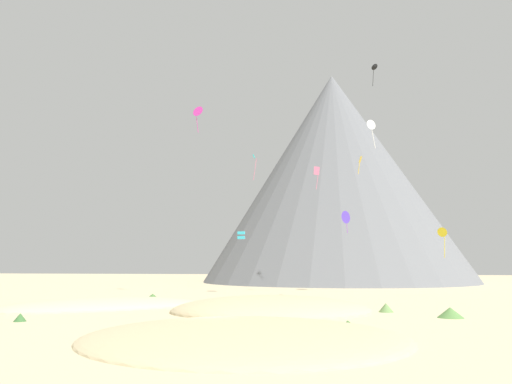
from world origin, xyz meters
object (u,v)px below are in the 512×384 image
Objects in this scene: bush_far_right at (386,308)px; bush_mid_center at (153,298)px; bush_far_left at (20,317)px; kite_magenta_high at (198,112)px; bush_near_right at (348,325)px; kite_white_mid at (371,126)px; kite_gold_mid at (360,161)px; kite_indigo_low at (345,217)px; kite_yellow_low at (443,233)px; kite_rainbow_mid at (317,173)px; kite_cyan_low at (241,235)px; bush_scatter_east at (450,313)px; kite_black_high at (374,67)px; kite_teal_high at (254,162)px; rock_massif at (331,179)px.

bush_far_right is 0.60× the size of bush_mid_center.
bush_far_left is 47.57m from kite_magenta_high.
kite_white_mid is at bearing 79.97° from bush_near_right.
kite_white_mid is at bearing -3.74° from bush_mid_center.
bush_mid_center reaches higher than bush_near_right.
kite_magenta_high is at bearing 133.10° from kite_gold_mid.
kite_yellow_low is at bearing 90.40° from kite_indigo_low.
bush_mid_center is 0.55× the size of kite_magenta_high.
bush_far_left is at bearing 100.78° from kite_magenta_high.
kite_magenta_high is (-19.30, -7.36, 9.67)m from kite_rainbow_mid.
bush_far_left is 0.23× the size of kite_magenta_high.
kite_cyan_low is 0.30× the size of kite_yellow_low.
bush_scatter_east is 1.45× the size of bush_near_right.
kite_black_high is at bearing 85.49° from bush_far_right.
kite_teal_high is at bearing 117.23° from bush_far_right.
kite_white_mid is 0.78× the size of kite_magenta_high.
rock_massif is at bearing 30.70° from kite_teal_high.
bush_scatter_east is 2.23× the size of bush_far_left.
kite_white_mid reaches higher than kite_cyan_low.
bush_mid_center is at bearing 68.34° from kite_rainbow_mid.
bush_mid_center is 2.40× the size of bush_far_left.
bush_near_right is 0.35× the size of kite_magenta_high.
bush_mid_center is 40.54m from kite_teal_high.
kite_yellow_low is at bearing -178.64° from kite_rainbow_mid.
kite_rainbow_mid is at bearing 46.65° from bush_mid_center.
kite_teal_high is (-14.31, -43.68, -3.86)m from rock_massif.
kite_black_high is (33.63, 48.89, 40.77)m from bush_far_left.
bush_scatter_east is at bearing -104.29° from kite_gold_mid.
bush_scatter_east is at bearing 54.12° from kite_indigo_low.
kite_yellow_low is at bearing -20.32° from kite_black_high.
bush_far_right is at bearing 124.22° from kite_cyan_low.
kite_magenta_high is 1.01× the size of kite_black_high.
rock_massif reaches higher than bush_near_right.
rock_massif is (-6.47, 84.05, 28.48)m from bush_far_right.
kite_cyan_low is at bearing -121.44° from kite_magenta_high.
rock_massif reaches higher than kite_yellow_low.
kite_cyan_low is at bearing 111.72° from bush_near_right.
bush_near_right is (-3.95, -13.72, -0.12)m from bush_far_right.
bush_scatter_east is at bearing 111.03° from kite_yellow_low.
kite_white_mid is (3.70, 20.92, 21.17)m from bush_near_right.
rock_massif is at bearing 62.76° from kite_gold_mid.
rock_massif is at bearing -92.66° from kite_magenta_high.
bush_far_right is at bearing 47.51° from kite_indigo_low.
kite_gold_mid is at bearing 64.42° from kite_yellow_low.
bush_mid_center is 35.22m from kite_white_mid.
bush_mid_center is at bearing -37.04° from kite_white_mid.
kite_white_mid is 23.29m from kite_yellow_low.
kite_gold_mid is at bearing 84.83° from bush_near_right.
rock_massif reaches higher than kite_cyan_low.
kite_black_high is at bearing -79.21° from rock_massif.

